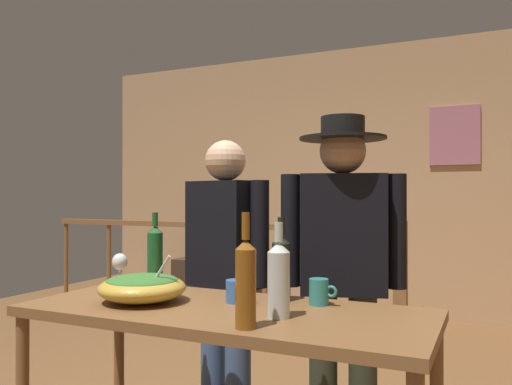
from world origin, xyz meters
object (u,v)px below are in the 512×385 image
object	(u,v)px
mug_teal	(319,292)
person_standing_right	(343,257)
wine_bottle_amber	(246,282)
wine_bottle_dark	(281,266)
wine_bottle_clear	(279,278)
mug_blue	(237,291)
person_standing_left	(225,263)
serving_table	(224,329)
tv_console	(215,282)
flat_screen_tv	(213,236)
wine_bottle_green	(155,255)
stair_railing	(257,260)
wine_glass	(120,263)
salad_bowl	(142,286)
framed_picture	(455,135)

from	to	relation	value
mug_teal	person_standing_right	size ratio (longest dim) A/B	0.07
wine_bottle_amber	wine_bottle_dark	world-z (taller)	wine_bottle_amber
mug_teal	person_standing_right	bearing A→B (deg)	91.62
wine_bottle_clear	wine_bottle_amber	distance (m)	0.18
mug_blue	person_standing_left	world-z (taller)	person_standing_left
serving_table	person_standing_left	xyz separation A→B (m)	(-0.31, 0.58, 0.17)
mug_teal	person_standing_left	distance (m)	0.74
tv_console	flat_screen_tv	xyz separation A→B (m)	(-0.00, -0.03, 0.52)
person_standing_left	wine_bottle_green	bearing A→B (deg)	75.92
tv_console	mug_blue	xyz separation A→B (m)	(1.92, -3.22, 0.59)
stair_railing	wine_glass	size ratio (longest dim) A/B	23.46
wine_glass	person_standing_left	world-z (taller)	person_standing_left
tv_console	wine_glass	bearing A→B (deg)	-68.46
flat_screen_tv	wine_bottle_dark	world-z (taller)	wine_bottle_dark
wine_bottle_green	person_standing_right	world-z (taller)	person_standing_right
mug_blue	person_standing_left	bearing A→B (deg)	122.91
wine_glass	stair_railing	bearing A→B (deg)	97.06
tv_console	salad_bowl	xyz separation A→B (m)	(1.56, -3.37, 0.60)
wine_bottle_green	mug_teal	size ratio (longest dim) A/B	3.12
salad_bowl	wine_bottle_dark	world-z (taller)	wine_bottle_dark
serving_table	person_standing_right	world-z (taller)	person_standing_right
framed_picture	wine_bottle_amber	distance (m)	3.97
mug_blue	flat_screen_tv	bearing A→B (deg)	121.02
person_standing_left	wine_glass	bearing A→B (deg)	60.22
serving_table	person_standing_left	size ratio (longest dim) A/B	1.04
wine_bottle_clear	wine_bottle_dark	bearing A→B (deg)	110.23
wine_bottle_clear	person_standing_right	world-z (taller)	person_standing_right
salad_bowl	wine_bottle_clear	size ratio (longest dim) A/B	1.05
wine_bottle_dark	mug_blue	world-z (taller)	wine_bottle_dark
serving_table	wine_bottle_clear	bearing A→B (deg)	-14.54
serving_table	wine_bottle_clear	size ratio (longest dim) A/B	4.67
wine_bottle_green	serving_table	bearing A→B (deg)	-26.77
framed_picture	tv_console	xyz separation A→B (m)	(-2.51, -0.29, -1.56)
stair_railing	serving_table	bearing A→B (deg)	-68.19
stair_railing	wine_bottle_green	bearing A→B (deg)	-78.06
flat_screen_tv	mug_blue	size ratio (longest dim) A/B	4.94
framed_picture	wine_bottle_green	bearing A→B (deg)	-108.24
wine_bottle_amber	person_standing_left	xyz separation A→B (m)	(-0.52, 0.83, -0.07)
wine_bottle_green	mug_blue	world-z (taller)	wine_bottle_green
salad_bowl	wine_glass	xyz separation A→B (m)	(-0.34, 0.27, 0.04)
stair_railing	wine_bottle_green	xyz separation A→B (m)	(0.45, -2.14, 0.29)
serving_table	person_standing_left	bearing A→B (deg)	117.80
framed_picture	salad_bowl	size ratio (longest dim) A/B	1.63
wine_glass	mug_blue	bearing A→B (deg)	-10.02
tv_console	mug_blue	distance (m)	3.79
framed_picture	flat_screen_tv	xyz separation A→B (m)	(-2.51, -0.32, -1.03)
flat_screen_tv	salad_bowl	xyz separation A→B (m)	(1.56, -3.33, 0.08)
wine_bottle_green	wine_glass	bearing A→B (deg)	-170.94
salad_bowl	mug_teal	bearing A→B (deg)	19.78
flat_screen_tv	mug_teal	distance (m)	3.81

